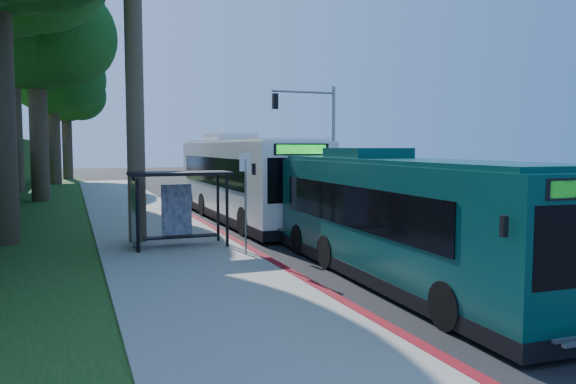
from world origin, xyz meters
name	(u,v)px	position (x,y,z in m)	size (l,w,h in m)	color
ground	(334,227)	(0.00, 0.00, 0.00)	(140.00, 140.00, 0.00)	black
sidewalk	(158,235)	(-7.30, 0.00, 0.06)	(4.50, 70.00, 0.12)	gray
red_curb	(249,249)	(-5.00, -4.00, 0.07)	(0.25, 30.00, 0.13)	maroon
grass_verge	(3,226)	(-13.00, 5.00, 0.03)	(8.00, 70.00, 0.06)	#234719
bus_shelter	(171,195)	(-7.26, -2.86, 1.81)	(3.20, 1.51, 2.55)	black
stop_sign_pole	(245,189)	(-5.40, -5.00, 2.08)	(0.35, 0.06, 3.17)	gray
traffic_signal_pole	(318,129)	(3.78, 10.00, 4.42)	(4.10, 0.30, 7.00)	gray
tree_2	(37,26)	(-11.89, 15.98, 10.48)	(8.82, 8.40, 15.12)	#382B1E
tree_3	(12,25)	(-13.88, 23.98, 11.98)	(10.08, 9.60, 17.28)	#382B1E
tree_4	(53,72)	(-11.40, 31.98, 9.73)	(8.40, 8.00, 14.14)	#382B1E
tree_5	(67,90)	(-10.41, 39.99, 8.96)	(7.35, 7.00, 12.86)	#382B1E
white_bus	(243,178)	(-2.97, 3.37, 1.94)	(2.99, 13.39, 3.98)	silver
teal_bus	(398,217)	(-2.72, -9.19, 1.63)	(2.78, 11.25, 3.33)	#0A3A36
pickup	(300,193)	(1.78, 8.00, 0.76)	(2.54, 5.50, 1.53)	silver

